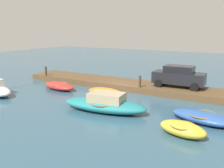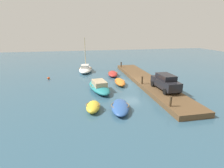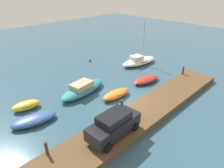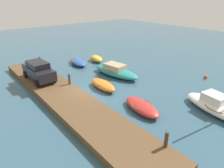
% 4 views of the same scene
% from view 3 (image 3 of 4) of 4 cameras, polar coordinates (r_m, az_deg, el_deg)
% --- Properties ---
extents(ground_plane, '(84.00, 84.00, 0.00)m').
position_cam_3_polar(ground_plane, '(19.69, 4.07, -5.38)').
color(ground_plane, '#33566B').
extents(dock_platform, '(21.32, 3.29, 0.52)m').
position_cam_3_polar(dock_platform, '(18.37, 9.61, -7.39)').
color(dock_platform, brown).
rests_on(dock_platform, ground_plane).
extents(motorboat_teal, '(5.91, 2.79, 1.26)m').
position_cam_3_polar(motorboat_teal, '(21.31, -8.14, -1.31)').
color(motorboat_teal, teal).
rests_on(motorboat_teal, ground_plane).
extents(rowboat_red, '(3.67, 2.00, 0.65)m').
position_cam_3_polar(rowboat_red, '(23.77, 9.48, 1.22)').
color(rowboat_red, '#B72D28').
rests_on(rowboat_red, ground_plane).
extents(sailboat_white, '(5.80, 2.97, 5.82)m').
position_cam_3_polar(sailboat_white, '(28.77, 7.42, 6.39)').
color(sailboat_white, white).
rests_on(sailboat_white, ground_plane).
extents(rowboat_blue, '(3.94, 2.34, 0.65)m').
position_cam_3_polar(rowboat_blue, '(18.14, -20.82, -9.19)').
color(rowboat_blue, '#2D569E').
rests_on(rowboat_blue, ground_plane).
extents(rowboat_orange, '(3.34, 1.42, 0.73)m').
position_cam_3_polar(rowboat_orange, '(20.40, 1.11, -2.84)').
color(rowboat_orange, orange).
rests_on(rowboat_orange, ground_plane).
extents(dinghy_yellow, '(2.64, 1.67, 0.74)m').
position_cam_3_polar(dinghy_yellow, '(20.19, -22.70, -5.49)').
color(dinghy_yellow, gold).
rests_on(dinghy_yellow, ground_plane).
extents(mooring_post_west, '(0.20, 0.20, 0.96)m').
position_cam_3_polar(mooring_post_west, '(14.22, -17.74, -16.59)').
color(mooring_post_west, '#47331E').
rests_on(mooring_post_west, dock_platform).
extents(mooring_post_mid_west, '(0.20, 0.20, 0.97)m').
position_cam_3_polar(mooring_post_mid_west, '(17.52, 2.73, -5.90)').
color(mooring_post_mid_west, '#47331E').
rests_on(mooring_post_mid_west, dock_platform).
extents(mooring_post_mid_east, '(0.20, 0.20, 0.94)m').
position_cam_3_polar(mooring_post_mid_east, '(25.57, 19.11, 3.57)').
color(mooring_post_mid_east, '#47331E').
rests_on(mooring_post_mid_east, dock_platform).
extents(parked_car, '(4.22, 1.96, 1.79)m').
position_cam_3_polar(parked_car, '(14.69, 0.50, -11.13)').
color(parked_car, black).
rests_on(parked_car, dock_platform).
extents(marker_buoy, '(0.37, 0.37, 0.37)m').
position_cam_3_polar(marker_buoy, '(29.95, -6.09, 6.64)').
color(marker_buoy, '#E54C19').
rests_on(marker_buoy, ground_plane).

